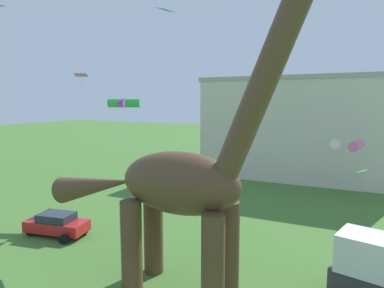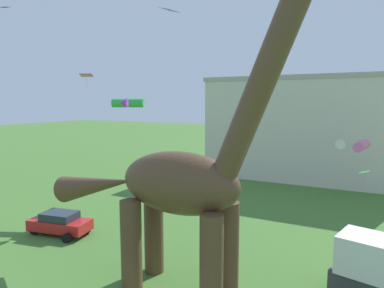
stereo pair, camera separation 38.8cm
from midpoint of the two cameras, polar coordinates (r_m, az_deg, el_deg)
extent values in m
cylinder|color=#513823|center=(17.12, 6.73, -16.70)|extent=(1.02, 1.02, 4.42)
cylinder|color=#513823|center=(15.47, 4.01, -19.37)|extent=(1.02, 1.02, 4.42)
cylinder|color=#513823|center=(18.90, -5.77, -14.34)|extent=(1.02, 1.02, 4.42)
cylinder|color=#513823|center=(17.42, -9.44, -16.31)|extent=(1.02, 1.02, 4.42)
ellipsoid|color=#513823|center=(16.12, -1.47, -6.49)|extent=(6.05, 2.61, 2.98)
cylinder|color=#513823|center=(14.23, 12.72, 10.91)|extent=(4.35, 1.12, 8.62)
cone|color=#513823|center=(19.19, -14.96, -6.62)|extent=(5.32, 1.49, 2.52)
cube|color=red|center=(25.84, -20.73, -12.45)|extent=(4.45, 2.50, 0.72)
cube|color=#232B35|center=(25.65, -20.79, -11.14)|extent=(2.51, 1.94, 0.52)
cylinder|color=black|center=(25.47, -16.76, -13.44)|extent=(0.65, 0.33, 0.62)
cylinder|color=black|center=(24.32, -19.77, -14.56)|extent=(0.65, 0.33, 0.62)
cylinder|color=black|center=(27.62, -21.50, -12.00)|extent=(0.65, 0.33, 0.62)
cylinder|color=black|center=(26.57, -24.46, -12.91)|extent=(0.65, 0.33, 0.62)
cube|color=silver|center=(17.72, 29.89, -16.29)|extent=(3.95, 2.79, 1.70)
cylinder|color=black|center=(19.45, 26.57, -20.28)|extent=(0.84, 0.44, 0.80)
cube|color=pink|center=(41.18, -16.93, 10.92)|extent=(1.75, 1.60, 0.31)
cylinder|color=#287AE5|center=(41.13, -16.89, 9.63)|extent=(0.01, 0.01, 1.43)
cube|color=green|center=(20.42, 27.26, -4.19)|extent=(0.61, 0.74, 0.17)
cylinder|color=pink|center=(20.50, 27.19, -5.36)|extent=(0.01, 0.01, 0.66)
cube|color=black|center=(30.03, -28.37, 19.42)|extent=(0.69, 0.55, 0.10)
cylinder|color=pink|center=(33.85, 26.76, -0.23)|extent=(1.38, 3.22, 0.87)
cone|color=white|center=(34.19, 23.94, -0.02)|extent=(1.03, 0.92, 0.92)
cube|color=#287AE5|center=(34.53, -3.40, 21.40)|extent=(1.56, 1.92, 0.35)
cylinder|color=green|center=(30.00, -10.26, 6.75)|extent=(2.80, 1.77, 0.76)
cone|color=purple|center=(28.56, -11.01, 6.72)|extent=(0.94, 1.00, 0.80)
cube|color=beige|center=(42.74, 18.46, 2.19)|extent=(22.16, 8.22, 11.50)
cube|color=#ABA396|center=(42.69, 18.77, 10.24)|extent=(22.61, 8.39, 0.50)
camera|label=1|loc=(0.19, -89.34, 0.08)|focal=32.00mm
camera|label=2|loc=(0.19, 90.66, -0.08)|focal=32.00mm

